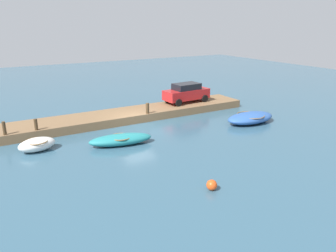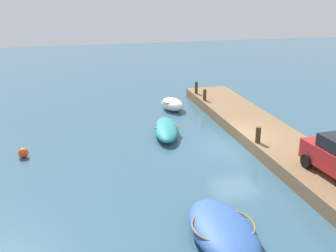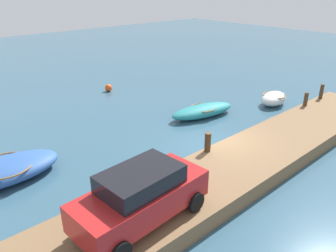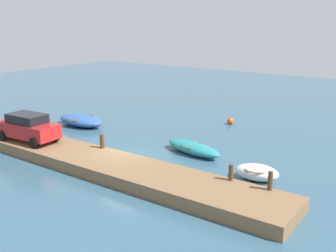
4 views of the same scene
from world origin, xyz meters
name	(u,v)px [view 3 (image 3 of 4)]	position (x,y,z in m)	size (l,w,h in m)	color
ground_plane	(215,150)	(0.00, 0.00, 0.00)	(84.00, 84.00, 0.00)	#33566B
dock_platform	(250,159)	(0.00, -1.97, 0.32)	(21.51, 3.15, 0.65)	brown
dinghy_white	(274,98)	(7.49, 1.59, 0.42)	(2.43, 1.70, 0.82)	white
motorboat_blue	(6,170)	(-8.04, 3.85, 0.43)	(4.19, 2.19, 0.84)	#2D569E
rowboat_teal	(203,111)	(2.63, 3.21, 0.36)	(4.26, 2.13, 0.71)	teal
mooring_post_west	(208,142)	(-1.27, -0.64, 1.07)	(0.26, 0.26, 0.83)	#47331E
mooring_post_mid_west	(306,99)	(7.12, -0.64, 1.03)	(0.22, 0.22, 0.77)	#47331E
mooring_post_mid_east	(322,91)	(9.05, -0.64, 1.09)	(0.22, 0.22, 0.88)	#47331E
parked_car	(141,195)	(-6.01, -2.28, 1.54)	(4.28, 2.12, 1.72)	#B21E1E
marker_buoy	(108,88)	(1.19, 10.98, 0.26)	(0.52, 0.52, 0.52)	#E54C19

